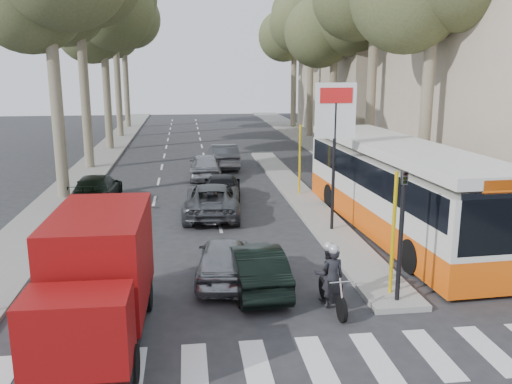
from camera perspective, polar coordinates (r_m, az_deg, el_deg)
ground at (r=15.56m, az=1.09°, el=-10.18°), size 120.00×120.00×0.00m
sidewalk_right at (r=41.05m, az=7.86°, el=4.33°), size 3.20×70.00×0.12m
median_left at (r=42.99m, az=-15.22°, el=4.39°), size 2.40×64.00×0.12m
traffic_island at (r=26.42m, az=4.55°, el=-0.30°), size 1.50×26.00×0.16m
building_far at (r=51.32m, az=13.14°, el=14.72°), size 11.00×20.00×16.00m
billboard at (r=20.04m, az=8.28°, el=5.91°), size 1.50×12.10×5.60m
traffic_light_island at (r=14.22m, az=15.13°, el=-2.28°), size 0.16×0.41×3.60m
tree_l_c at (r=42.82m, az=-15.70°, el=17.74°), size 7.40×7.20×13.71m
tree_l_d at (r=50.91m, az=-14.64°, el=18.91°), size 7.40×7.20×15.66m
tree_l_e at (r=58.74m, az=-13.70°, el=17.09°), size 7.40×7.20×14.49m
tree_r_c at (r=41.94m, az=8.46°, el=17.70°), size 7.40×7.20×13.32m
tree_r_d at (r=49.81m, az=6.01°, el=18.58°), size 7.40×7.20×14.88m
tree_r_e at (r=57.56m, az=4.19°, el=17.15°), size 7.40×7.20×14.10m
silver_hatchback at (r=16.01m, az=-3.37°, el=-7.01°), size 2.00×3.99×1.31m
dark_hatchback at (r=15.39m, az=-0.09°, el=-7.86°), size 1.59×3.99×1.29m
queue_car_a at (r=22.93m, az=-4.61°, el=-0.78°), size 2.66×5.12×1.38m
queue_car_b at (r=25.74m, az=-3.59°, el=0.58°), size 2.10×4.38×1.23m
queue_car_c at (r=30.53m, az=-5.35°, el=2.73°), size 1.85×4.36×1.47m
queue_car_d at (r=33.95m, az=-3.47°, el=3.81°), size 1.76×4.58×1.49m
queue_car_e at (r=25.90m, az=-16.43°, el=0.29°), size 1.94×4.69×1.36m
red_truck at (r=12.86m, az=-16.30°, el=-8.50°), size 2.17×5.45×2.88m
city_bus at (r=21.04m, az=14.60°, el=0.71°), size 3.44×13.14×3.43m
motorcycle at (r=14.39m, az=7.81°, el=-8.85°), size 0.76×2.07×1.76m
pedestrian_near at (r=25.70m, az=17.94°, el=1.04°), size 0.86×1.25×1.95m
pedestrian_far at (r=25.72m, az=14.05°, el=0.88°), size 1.11×0.75×1.58m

